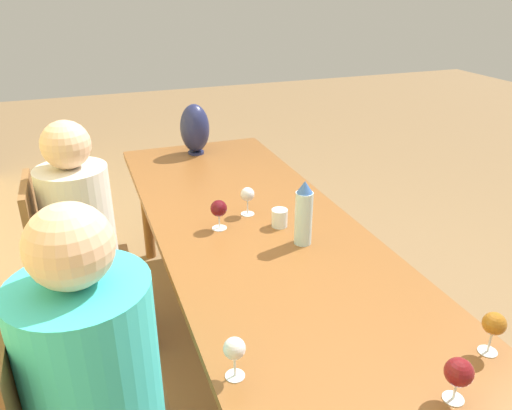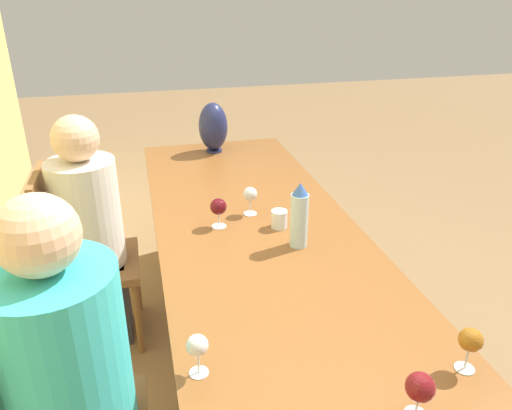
{
  "view_description": "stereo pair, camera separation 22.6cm",
  "coord_description": "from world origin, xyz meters",
  "px_view_note": "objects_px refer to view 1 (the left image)",
  "views": [
    {
      "loc": [
        -1.67,
        0.71,
        1.8
      ],
      "look_at": [
        0.26,
        0.0,
        0.85
      ],
      "focal_mm": 35.0,
      "sensor_mm": 36.0,
      "label": 1
    },
    {
      "loc": [
        -1.74,
        0.49,
        1.8
      ],
      "look_at": [
        0.26,
        0.0,
        0.85
      ],
      "focal_mm": 35.0,
      "sensor_mm": 36.0,
      "label": 2
    }
  ],
  "objects_px": {
    "wine_glass_2": "(248,195)",
    "person_near": "(101,393)",
    "chair_far": "(69,266)",
    "water_tumbler": "(280,218)",
    "wine_glass_1": "(459,373)",
    "vase": "(195,129)",
    "wine_glass_7": "(234,350)",
    "wine_glass_5": "(219,209)",
    "person_far": "(84,235)",
    "water_bottle": "(304,214)",
    "wine_glass_6": "(494,325)"
  },
  "relations": [
    {
      "from": "chair_far",
      "to": "person_near",
      "type": "distance_m",
      "value": 1.11
    },
    {
      "from": "chair_far",
      "to": "vase",
      "type": "bearing_deg",
      "value": -48.04
    },
    {
      "from": "chair_far",
      "to": "wine_glass_7",
      "type": "bearing_deg",
      "value": -159.38
    },
    {
      "from": "chair_far",
      "to": "wine_glass_5",
      "type": "bearing_deg",
      "value": -115.14
    },
    {
      "from": "wine_glass_1",
      "to": "water_tumbler",
      "type": "bearing_deg",
      "value": 2.47
    },
    {
      "from": "water_bottle",
      "to": "wine_glass_7",
      "type": "height_order",
      "value": "water_bottle"
    },
    {
      "from": "wine_glass_1",
      "to": "person_far",
      "type": "relative_size",
      "value": 0.11
    },
    {
      "from": "wine_glass_7",
      "to": "person_far",
      "type": "relative_size",
      "value": 0.11
    },
    {
      "from": "vase",
      "to": "person_far",
      "type": "relative_size",
      "value": 0.26
    },
    {
      "from": "wine_glass_2",
      "to": "person_near",
      "type": "distance_m",
      "value": 1.17
    },
    {
      "from": "water_bottle",
      "to": "chair_far",
      "type": "xyz_separation_m",
      "value": [
        0.57,
        0.98,
        -0.38
      ]
    },
    {
      "from": "water_tumbler",
      "to": "vase",
      "type": "distance_m",
      "value": 1.15
    },
    {
      "from": "water_bottle",
      "to": "wine_glass_1",
      "type": "distance_m",
      "value": 0.94
    },
    {
      "from": "chair_far",
      "to": "person_near",
      "type": "bearing_deg",
      "value": -175.29
    },
    {
      "from": "wine_glass_2",
      "to": "vase",
      "type": "bearing_deg",
      "value": 1.17
    },
    {
      "from": "wine_glass_6",
      "to": "wine_glass_7",
      "type": "xyz_separation_m",
      "value": [
        0.17,
        0.76,
        -0.01
      ]
    },
    {
      "from": "water_bottle",
      "to": "vase",
      "type": "bearing_deg",
      "value": 6.27
    },
    {
      "from": "vase",
      "to": "person_far",
      "type": "bearing_deg",
      "value": 135.17
    },
    {
      "from": "water_tumbler",
      "to": "wine_glass_1",
      "type": "xyz_separation_m",
      "value": [
        -1.12,
        -0.05,
        0.05
      ]
    },
    {
      "from": "water_bottle",
      "to": "wine_glass_6",
      "type": "height_order",
      "value": "water_bottle"
    },
    {
      "from": "water_tumbler",
      "to": "wine_glass_6",
      "type": "height_order",
      "value": "wine_glass_6"
    },
    {
      "from": "person_near",
      "to": "person_far",
      "type": "xyz_separation_m",
      "value": [
        1.09,
        0.0,
        -0.02
      ]
    },
    {
      "from": "wine_glass_1",
      "to": "wine_glass_2",
      "type": "bearing_deg",
      "value": 6.27
    },
    {
      "from": "water_bottle",
      "to": "person_far",
      "type": "height_order",
      "value": "person_far"
    },
    {
      "from": "wine_glass_1",
      "to": "chair_far",
      "type": "distance_m",
      "value": 1.84
    },
    {
      "from": "person_far",
      "to": "vase",
      "type": "bearing_deg",
      "value": -44.83
    },
    {
      "from": "person_near",
      "to": "wine_glass_6",
      "type": "bearing_deg",
      "value": -104.95
    },
    {
      "from": "wine_glass_2",
      "to": "chair_far",
      "type": "xyz_separation_m",
      "value": [
        0.22,
        0.85,
        -0.34
      ]
    },
    {
      "from": "wine_glass_6",
      "to": "chair_far",
      "type": "bearing_deg",
      "value": 41.23
    },
    {
      "from": "vase",
      "to": "wine_glass_6",
      "type": "distance_m",
      "value": 2.17
    },
    {
      "from": "wine_glass_5",
      "to": "water_tumbler",
      "type": "bearing_deg",
      "value": -105.12
    },
    {
      "from": "wine_glass_5",
      "to": "wine_glass_2",
      "type": "bearing_deg",
      "value": -61.07
    },
    {
      "from": "wine_glass_1",
      "to": "chair_far",
      "type": "xyz_separation_m",
      "value": [
        1.51,
        0.99,
        -0.33
      ]
    },
    {
      "from": "water_tumbler",
      "to": "wine_glass_6",
      "type": "distance_m",
      "value": 1.04
    },
    {
      "from": "wine_glass_5",
      "to": "person_far",
      "type": "height_order",
      "value": "person_far"
    },
    {
      "from": "wine_glass_2",
      "to": "person_near",
      "type": "xyz_separation_m",
      "value": [
        -0.87,
        0.76,
        -0.16
      ]
    },
    {
      "from": "vase",
      "to": "wine_glass_7",
      "type": "bearing_deg",
      "value": 169.33
    },
    {
      "from": "water_tumbler",
      "to": "chair_far",
      "type": "bearing_deg",
      "value": 67.55
    },
    {
      "from": "wine_glass_7",
      "to": "person_near",
      "type": "height_order",
      "value": "person_near"
    },
    {
      "from": "wine_glass_6",
      "to": "vase",
      "type": "bearing_deg",
      "value": 10.28
    },
    {
      "from": "wine_glass_5",
      "to": "person_near",
      "type": "xyz_separation_m",
      "value": [
        -0.77,
        0.59,
        -0.16
      ]
    },
    {
      "from": "wine_glass_1",
      "to": "person_near",
      "type": "xyz_separation_m",
      "value": [
        0.42,
        0.9,
        -0.16
      ]
    },
    {
      "from": "water_bottle",
      "to": "wine_glass_1",
      "type": "relative_size",
      "value": 2.14
    },
    {
      "from": "vase",
      "to": "wine_glass_7",
      "type": "height_order",
      "value": "vase"
    },
    {
      "from": "water_tumbler",
      "to": "water_bottle",
      "type": "bearing_deg",
      "value": -169.92
    },
    {
      "from": "water_tumbler",
      "to": "wine_glass_5",
      "type": "relative_size",
      "value": 0.59
    },
    {
      "from": "vase",
      "to": "person_near",
      "type": "distance_m",
      "value": 1.99
    },
    {
      "from": "water_tumbler",
      "to": "wine_glass_5",
      "type": "bearing_deg",
      "value": 74.88
    },
    {
      "from": "wine_glass_6",
      "to": "person_near",
      "type": "relative_size",
      "value": 0.11
    },
    {
      "from": "wine_glass_1",
      "to": "wine_glass_5",
      "type": "xyz_separation_m",
      "value": [
        1.19,
        0.31,
        0.0
      ]
    }
  ]
}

